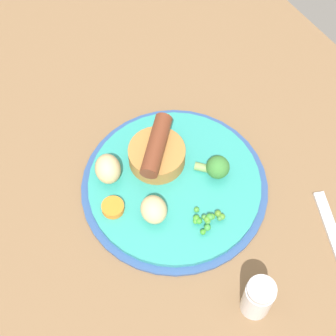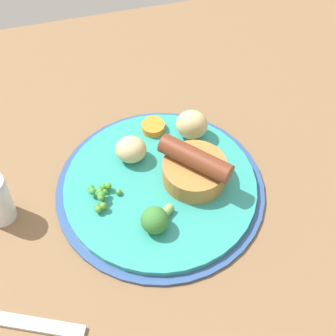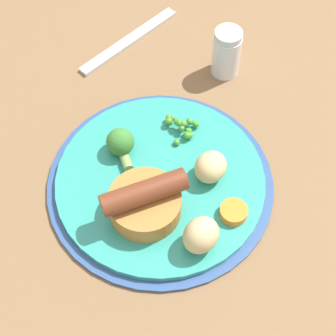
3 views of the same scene
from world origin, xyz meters
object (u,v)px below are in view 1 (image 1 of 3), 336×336
potato_chunk_0 (152,208)px  salt_shaker (258,298)px  broccoli_floret_near (217,167)px  dinner_plate (172,187)px  carrot_slice_2 (113,207)px  sausage_pudding (159,152)px  pea_pile (207,219)px  potato_chunk_1 (108,169)px

potato_chunk_0 → salt_shaker: size_ratio=0.58×
broccoli_floret_near → dinner_plate: bearing=-148.1°
dinner_plate → carrot_slice_2: size_ratio=8.57×
sausage_pudding → potato_chunk_0: 9.20cm
broccoli_floret_near → salt_shaker: size_ratio=0.65×
pea_pile → potato_chunk_1: bearing=28.1°
salt_shaker → sausage_pudding: bearing=-3.9°
salt_shaker → potato_chunk_1: bearing=12.5°
dinner_plate → pea_pile: pea_pile is taller
pea_pile → salt_shaker: salt_shaker is taller
potato_chunk_1 → potato_chunk_0: bearing=-167.1°
potato_chunk_0 → salt_shaker: salt_shaker is taller
broccoli_floret_near → potato_chunk_0: bearing=-129.0°
broccoli_floret_near → sausage_pudding: bearing=179.9°
broccoli_floret_near → carrot_slice_2: size_ratio=1.46×
dinner_plate → potato_chunk_1: 10.09cm
dinner_plate → broccoli_floret_near: size_ratio=5.88×
sausage_pudding → potato_chunk_1: bearing=-55.4°
dinner_plate → potato_chunk_1: potato_chunk_1 is taller
sausage_pudding → potato_chunk_0: bearing=7.3°
broccoli_floret_near → carrot_slice_2: bearing=-142.7°
potato_chunk_0 → sausage_pudding: bearing=-39.5°
dinner_plate → salt_shaker: (-21.07, 1.02, 3.10)cm
sausage_pudding → potato_chunk_0: (-7.10, 5.85, -0.32)cm
pea_pile → carrot_slice_2: size_ratio=1.37×
potato_chunk_1 → pea_pile: bearing=-151.9°
sausage_pudding → salt_shaker: bearing=42.8°
potato_chunk_0 → pea_pile: bearing=-134.6°
carrot_slice_2 → salt_shaker: 24.09cm
sausage_pudding → carrot_slice_2: (-3.33, 10.23, -1.62)cm
dinner_plate → broccoli_floret_near: (-2.07, -6.51, 2.51)cm
pea_pile → salt_shaker: (-13.15, 1.56, 1.27)cm
dinner_plate → pea_pile: 8.14cm
potato_chunk_0 → salt_shaker: (-18.72, -4.09, 0.38)cm
carrot_slice_2 → dinner_plate: bearing=-98.5°
broccoli_floret_near → potato_chunk_0: 11.63cm
dinner_plate → salt_shaker: salt_shaker is taller
carrot_slice_2 → salt_shaker: size_ratio=0.44×
sausage_pudding → broccoli_floret_near: sausage_pudding is taller
sausage_pudding → pea_pile: sausage_pudding is taller
broccoli_floret_near → carrot_slice_2: 16.42cm
dinner_plate → potato_chunk_0: bearing=114.7°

